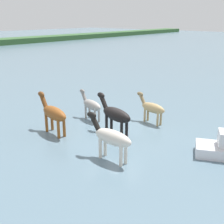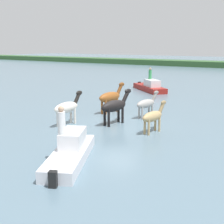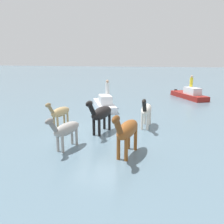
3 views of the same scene
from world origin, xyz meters
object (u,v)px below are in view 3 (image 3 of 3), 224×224
horse_chestnut_trailing (146,110)px  horse_lead (60,112)px  boat_dinghy_port (104,105)px  person_spotter_bow (191,81)px  horse_pinto_flank (127,130)px  horse_dun_straggler (101,113)px  horse_gray_outer (66,129)px  boat_launch_far (189,95)px  person_watcher_seated (107,88)px

horse_chestnut_trailing → horse_lead: bearing=-75.2°
boat_dinghy_port → person_spotter_bow: (-7.37, -7.39, 1.44)m
horse_pinto_flank → person_spotter_bow: 16.58m
horse_dun_straggler → boat_dinghy_port: size_ratio=0.57×
horse_gray_outer → horse_dun_straggler: bearing=174.4°
boat_launch_far → horse_chestnut_trailing: bearing=-45.2°
horse_dun_straggler → boat_dinghy_port: 6.46m
horse_chestnut_trailing → person_watcher_seated: (3.80, -4.75, 0.66)m
horse_chestnut_trailing → person_spotter_bow: (-3.38, -11.85, 0.68)m
boat_launch_far → person_watcher_seated: size_ratio=4.31×
horse_dun_straggler → horse_gray_outer: bearing=-7.9°
horse_lead → horse_dun_straggler: bearing=90.0°
boat_dinghy_port → boat_launch_far: boat_launch_far is taller
horse_pinto_flank → horse_lead: horse_pinto_flank is taller
person_spotter_bow → horse_dun_straggler: bearing=67.2°
horse_dun_straggler → person_watcher_seated: size_ratio=2.24×
horse_pinto_flank → boat_dinghy_port: 9.53m
horse_gray_outer → boat_launch_far: 17.11m
horse_dun_straggler → person_spotter_bow: size_ratio=2.24×
horse_chestnut_trailing → person_spotter_bow: size_ratio=2.10×
horse_dun_straggler → boat_launch_far: horse_dun_straggler is taller
horse_lead → horse_chestnut_trailing: 5.24m
horse_lead → person_spotter_bow: size_ratio=1.83×
horse_gray_outer → person_watcher_seated: size_ratio=1.85×
horse_gray_outer → person_watcher_seated: person_watcher_seated is taller
boat_dinghy_port → person_spotter_bow: size_ratio=3.95×
horse_pinto_flank → person_spotter_bow: size_ratio=2.25×
boat_launch_far → horse_dun_straggler: bearing=-52.2°
horse_dun_straggler → boat_launch_far: 14.40m
horse_gray_outer → horse_chestnut_trailing: horse_chestnut_trailing is taller
horse_dun_straggler → horse_lead: size_ratio=1.23×
horse_dun_straggler → horse_lead: horse_dun_straggler is taller
horse_lead → boat_launch_far: bearing=156.3°
person_watcher_seated → person_spotter_bow: 10.10m
boat_dinghy_port → person_spotter_bow: 10.53m
horse_dun_straggler → person_spotter_bow: (-5.69, -13.57, 0.62)m
boat_dinghy_port → person_spotter_bow: person_spotter_bow is taller
horse_dun_straggler → horse_pinto_flank: (-1.97, 2.58, 0.01)m
horse_chestnut_trailing → boat_dinghy_port: size_ratio=0.53×
person_watcher_seated → horse_dun_straggler: bearing=103.0°
horse_lead → boat_launch_far: size_ratio=0.42×
boat_dinghy_port → boat_launch_far: bearing=108.1°
horse_dun_straggler → person_spotter_bow: person_spotter_bow is taller
horse_gray_outer → person_watcher_seated: bearing=-163.2°
horse_gray_outer → boat_launch_far: horse_gray_outer is taller
horse_gray_outer → horse_chestnut_trailing: size_ratio=0.88×
horse_pinto_flank → boat_launch_far: 16.26m
person_watcher_seated → horse_chestnut_trailing: bearing=128.7°
boat_dinghy_port → horse_dun_straggler: bearing=-11.1°
horse_lead → person_watcher_seated: (-1.29, -6.01, 0.81)m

